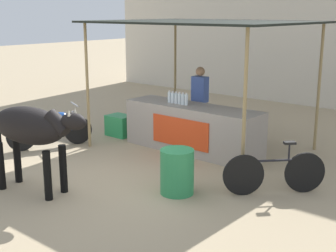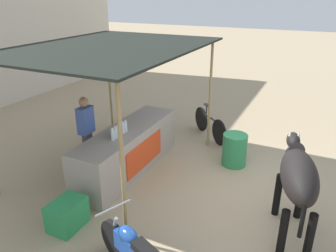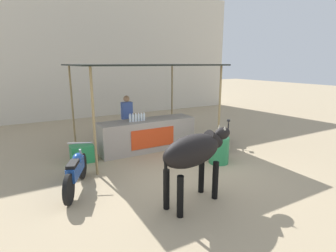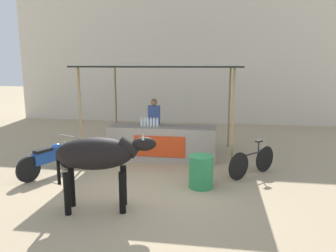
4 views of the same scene
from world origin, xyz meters
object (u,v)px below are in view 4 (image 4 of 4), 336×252
(vendor_behind_counter, at_px, (154,125))
(bicycle_leaning, at_px, (252,162))
(water_barrel, at_px, (201,172))
(motorcycle_parked, at_px, (51,158))
(stall_counter, at_px, (162,143))
(cooler_box, at_px, (93,149))
(cow, at_px, (99,156))

(vendor_behind_counter, xyz_separation_m, bicycle_leaning, (2.78, -1.75, -0.50))
(water_barrel, bearing_deg, motorcycle_parked, 175.49)
(stall_counter, xyz_separation_m, motorcycle_parked, (-2.47, -1.69, -0.05))
(vendor_behind_counter, bearing_deg, cooler_box, -152.76)
(vendor_behind_counter, xyz_separation_m, motorcycle_parked, (-2.09, -2.45, -0.42))
(cow, bearing_deg, cooler_box, 113.83)
(water_barrel, distance_m, motorcycle_parked, 3.69)
(cooler_box, bearing_deg, stall_counter, 2.75)
(motorcycle_parked, bearing_deg, stall_counter, 34.48)
(motorcycle_parked, xyz_separation_m, bicycle_leaning, (4.87, 0.69, -0.08))
(vendor_behind_counter, relative_size, cooler_box, 2.75)
(stall_counter, bearing_deg, water_barrel, -58.49)
(vendor_behind_counter, height_order, motorcycle_parked, vendor_behind_counter)
(cooler_box, bearing_deg, cow, -66.17)
(water_barrel, distance_m, cow, 2.37)
(water_barrel, relative_size, motorcycle_parked, 0.43)
(motorcycle_parked, height_order, bicycle_leaning, motorcycle_parked)
(stall_counter, distance_m, motorcycle_parked, 2.99)
(stall_counter, xyz_separation_m, vendor_behind_counter, (-0.37, 0.75, 0.37))
(motorcycle_parked, distance_m, bicycle_leaning, 4.92)
(stall_counter, xyz_separation_m, water_barrel, (1.22, -1.98, -0.12))
(vendor_behind_counter, bearing_deg, water_barrel, -59.83)
(cow, height_order, motorcycle_parked, cow)
(cooler_box, xyz_separation_m, motorcycle_parked, (-0.44, -1.60, 0.19))
(cooler_box, bearing_deg, motorcycle_parked, -105.41)
(stall_counter, bearing_deg, cow, -99.63)
(water_barrel, bearing_deg, bicycle_leaning, 39.66)
(stall_counter, distance_m, cooler_box, 2.04)
(cow, distance_m, motorcycle_parked, 2.61)
(vendor_behind_counter, distance_m, cooler_box, 1.95)
(vendor_behind_counter, distance_m, bicycle_leaning, 3.32)
(cow, bearing_deg, motorcycle_parked, 138.21)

